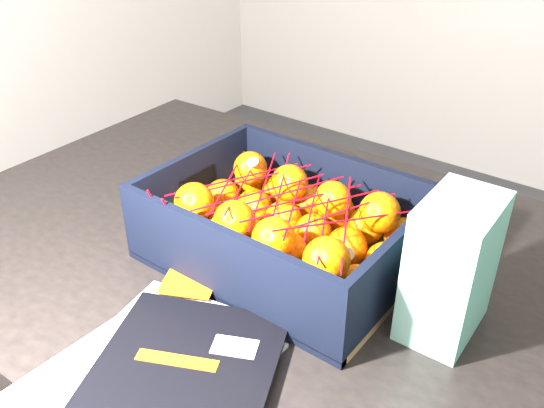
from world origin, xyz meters
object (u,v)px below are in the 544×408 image
Objects in this scene: produce_crate at (284,236)px; table at (277,298)px; retail_carton at (451,268)px; magazine_stack at (160,377)px.

table is at bearing 152.76° from produce_crate.
produce_crate reaches higher than table.
retail_carton reaches higher than produce_crate.
table is 0.33m from retail_carton.
magazine_stack is 0.29m from produce_crate.
magazine_stack is (0.05, -0.30, 0.11)m from table.
table is 3.54× the size of magazine_stack.
table is 0.32m from magazine_stack.
magazine_stack is at bearing -83.69° from produce_crate.
magazine_stack is at bearing -128.58° from retail_carton.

